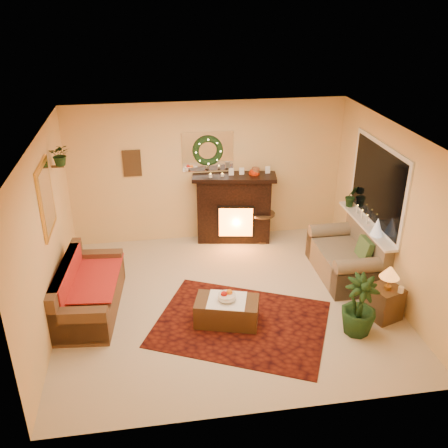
{
  "coord_description": "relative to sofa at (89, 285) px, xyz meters",
  "views": [
    {
      "loc": [
        -1.05,
        -6.32,
        4.39
      ],
      "look_at": [
        0.0,
        0.35,
        1.15
      ],
      "focal_mm": 40.0,
      "sensor_mm": 36.0,
      "label": 1
    }
  ],
  "objects": [
    {
      "name": "ceiling",
      "position": [
        2.04,
        -0.11,
        2.17
      ],
      "size": [
        5.0,
        5.0,
        0.0
      ],
      "primitive_type": "plane",
      "color": "white",
      "rests_on": "ground"
    },
    {
      "name": "sill_plant",
      "position": [
        4.42,
        1.14,
        0.66
      ],
      "size": [
        0.27,
        0.22,
        0.5
      ],
      "primitive_type": "imported",
      "color": "#1F4A24",
      "rests_on": "window_sill"
    },
    {
      "name": "wall_front",
      "position": [
        2.04,
        -2.36,
        0.87
      ],
      "size": [
        5.0,
        5.0,
        0.0
      ],
      "primitive_type": "plane",
      "color": "#EFD88C",
      "rests_on": "ground"
    },
    {
      "name": "window_frame",
      "position": [
        4.53,
        0.44,
        1.12
      ],
      "size": [
        0.03,
        1.86,
        1.36
      ],
      "primitive_type": "cube",
      "color": "white",
      "rests_on": "wall_right"
    },
    {
      "name": "mantel_mirror",
      "position": [
        2.04,
        2.12,
        1.27
      ],
      "size": [
        0.92,
        0.02,
        0.72
      ],
      "primitive_type": "cube",
      "color": "white",
      "rests_on": "wall_back"
    },
    {
      "name": "poinsettia",
      "position": [
        2.86,
        1.92,
        0.87
      ],
      "size": [
        0.2,
        0.2,
        0.2
      ],
      "primitive_type": "sphere",
      "color": "#AF1E00",
      "rests_on": "fireplace"
    },
    {
      "name": "end_table_square",
      "position": [
        4.22,
        -0.85,
        -0.16
      ],
      "size": [
        0.52,
        0.52,
        0.5
      ],
      "primitive_type": "cube",
      "rotation": [
        0.0,
        0.0,
        0.33
      ],
      "color": "#422119",
      "rests_on": "floor"
    },
    {
      "name": "hanging_plant",
      "position": [
        -0.3,
        0.94,
        1.54
      ],
      "size": [
        0.33,
        0.28,
        0.36
      ],
      "primitive_type": "imported",
      "color": "#194719",
      "rests_on": "wall_left"
    },
    {
      "name": "mini_tree",
      "position": [
        4.39,
        0.01,
        0.61
      ],
      "size": [
        0.19,
        0.19,
        0.29
      ],
      "primitive_type": "cone",
      "color": "white",
      "rests_on": "window_sill"
    },
    {
      "name": "window_sill",
      "position": [
        4.42,
        0.44,
        0.44
      ],
      "size": [
        0.22,
        1.86,
        0.04
      ],
      "primitive_type": "cube",
      "color": "white",
      "rests_on": "wall_right"
    },
    {
      "name": "area_rug",
      "position": [
        2.14,
        -0.7,
        -0.42
      ],
      "size": [
        2.89,
        2.61,
        0.01
      ],
      "primitive_type": "cube",
      "rotation": [
        0.0,
        0.0,
        -0.44
      ],
      "color": "#4E140A",
      "rests_on": "floor"
    },
    {
      "name": "window_glass",
      "position": [
        4.51,
        0.44,
        1.12
      ],
      "size": [
        0.02,
        1.7,
        1.22
      ],
      "primitive_type": "cube",
      "color": "black",
      "rests_on": "wall_right"
    },
    {
      "name": "lamp_cream",
      "position": [
        2.97,
        1.78,
        0.45
      ],
      "size": [
        0.28,
        0.28,
        0.42
      ],
      "primitive_type": "cone",
      "color": "beige",
      "rests_on": "side_table_round"
    },
    {
      "name": "wreath",
      "position": [
        2.04,
        2.08,
        1.29
      ],
      "size": [
        0.55,
        0.11,
        0.55
      ],
      "primitive_type": "torus",
      "rotation": [
        1.57,
        0.0,
        0.0
      ],
      "color": "#194719",
      "rests_on": "wall_back"
    },
    {
      "name": "mantel_candle_a",
      "position": [
        2.05,
        1.87,
        0.83
      ],
      "size": [
        0.06,
        0.06,
        0.19
      ],
      "primitive_type": "cylinder",
      "color": "#FFF7CE",
      "rests_on": "fireplace"
    },
    {
      "name": "wall_back",
      "position": [
        2.04,
        2.14,
        0.87
      ],
      "size": [
        5.0,
        5.0,
        0.0
      ],
      "primitive_type": "plane",
      "color": "#EFD88C",
      "rests_on": "ground"
    },
    {
      "name": "gold_mirror",
      "position": [
        -0.44,
        0.19,
        1.32
      ],
      "size": [
        0.03,
        0.84,
        1.0
      ],
      "primitive_type": "cube",
      "color": "gold",
      "rests_on": "wall_left"
    },
    {
      "name": "lamp_tiffany",
      "position": [
        4.2,
        -0.89,
        0.32
      ],
      "size": [
        0.28,
        0.28,
        0.41
      ],
      "primitive_type": "cone",
      "color": "yellow",
      "rests_on": "end_table_square"
    },
    {
      "name": "coffee_table",
      "position": [
        1.94,
        -0.63,
        -0.22
      ],
      "size": [
        0.99,
        0.71,
        0.37
      ],
      "primitive_type": "cube",
      "rotation": [
        0.0,
        0.0,
        -0.28
      ],
      "color": "black",
      "rests_on": "floor"
    },
    {
      "name": "fruit_bowl",
      "position": [
        1.94,
        -0.64,
        0.02
      ],
      "size": [
        0.25,
        0.25,
        0.06
      ],
      "primitive_type": "cylinder",
      "color": "white",
      "rests_on": "coffee_table"
    },
    {
      "name": "wall_left",
      "position": [
        -0.46,
        -0.11,
        0.87
      ],
      "size": [
        4.5,
        4.5,
        0.0
      ],
      "primitive_type": "plane",
      "color": "#EFD88C",
      "rests_on": "ground"
    },
    {
      "name": "sofa",
      "position": [
        0.0,
        0.0,
        0.0
      ],
      "size": [
        0.94,
        1.84,
        0.76
      ],
      "primitive_type": "cube",
      "rotation": [
        0.0,
        0.0,
        -0.1
      ],
      "color": "brown",
      "rests_on": "floor"
    },
    {
      "name": "mantel_candle_b",
      "position": [
        2.27,
        1.9,
        0.83
      ],
      "size": [
        0.06,
        0.06,
        0.17
      ],
      "primitive_type": "cylinder",
      "color": "white",
      "rests_on": "fireplace"
    },
    {
      "name": "loveseat",
      "position": [
        4.1,
        0.37,
        -0.01
      ],
      "size": [
        0.87,
        1.51,
        0.87
      ],
      "primitive_type": "cube",
      "rotation": [
        0.0,
        0.0,
        0.0
      ],
      "color": "#A29284",
      "rests_on": "floor"
    },
    {
      "name": "floor",
      "position": [
        2.04,
        -0.11,
        -0.43
      ],
      "size": [
        5.0,
        5.0,
        0.0
      ],
      "primitive_type": "plane",
      "color": "beige",
      "rests_on": "ground"
    },
    {
      "name": "wall_art",
      "position": [
        0.69,
        2.12,
        1.12
      ],
      "size": [
        0.32,
        0.03,
        0.48
      ],
      "primitive_type": "cube",
      "color": "#381E11",
      "rests_on": "wall_back"
    },
    {
      "name": "fireplace",
      "position": [
        2.49,
        1.93,
        0.12
      ],
      "size": [
        1.39,
        0.63,
        1.23
      ],
      "primitive_type": "cube",
      "rotation": [
        0.0,
        0.0,
        -0.16
      ],
      "color": "black",
      "rests_on": "floor"
    },
    {
      "name": "red_throw",
      "position": [
        -0.02,
        0.17,
        0.03
      ],
      "size": [
        0.87,
        1.41,
        0.02
      ],
      "primitive_type": "cube",
      "color": "red",
      "rests_on": "sofa"
    },
    {
      "name": "floor_palm",
      "position": [
        3.7,
        -1.13,
        0.02
      ],
      "size": [
        1.65,
        1.65,
        2.62
      ],
      "primitive_type": "imported",
      "rotation": [
        0.0,
        0.0,
        0.13
      ],
      "color": "#23542A",
      "rests_on": "floor"
    },
    {
      "name": "side_table_round",
      "position": [
        3.01,
        1.76,
        -0.1
      ],
      "size": [
        0.59,
        0.59,
        0.58
      ],
      "primitive_type": "cylinder",
      "rotation": [
        0.0,
        0.0,
        -0.42
      ],
      "color": "#452911",
      "rests_on": "floor"
    },
    {
      "name": "wall_right",
      "position": [
        4.54,
        -0.11,
        0.87
      ],
      "size": [
        4.5,
        4.5,
        0.0
      ],
      "primitive_type": "plane",
      "color": "#EFD88C",
      "rests_on": "ground"
    }
  ]
}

